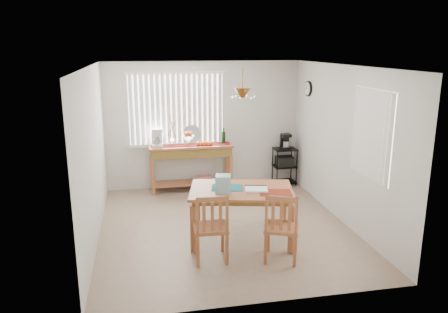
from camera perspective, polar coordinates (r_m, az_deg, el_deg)
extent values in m
cube|color=gray|center=(7.29, 0.06, -9.16)|extent=(4.00, 4.50, 0.01)
cube|color=silver|center=(9.10, -2.74, 4.16)|extent=(4.00, 0.10, 2.60)
cube|color=silver|center=(4.73, 5.47, -5.48)|extent=(4.00, 0.10, 2.60)
cube|color=silver|center=(6.80, -17.15, 0.06)|extent=(0.10, 4.50, 2.60)
cube|color=silver|center=(7.53, 15.55, 1.53)|extent=(0.10, 4.50, 2.60)
cube|color=white|center=(6.69, 0.07, 12.19)|extent=(4.00, 4.50, 0.10)
cube|color=white|center=(8.93, -6.23, 6.18)|extent=(1.90, 0.01, 1.40)
cube|color=white|center=(8.89, -12.03, 5.91)|extent=(0.07, 0.03, 1.40)
cube|color=white|center=(8.89, -11.34, 5.95)|extent=(0.07, 0.03, 1.40)
cube|color=white|center=(8.89, -10.66, 5.98)|extent=(0.07, 0.03, 1.40)
cube|color=white|center=(8.89, -9.98, 6.01)|extent=(0.07, 0.03, 1.40)
cube|color=white|center=(8.89, -9.29, 6.04)|extent=(0.07, 0.03, 1.40)
cube|color=white|center=(8.89, -8.61, 6.07)|extent=(0.07, 0.03, 1.40)
cube|color=white|center=(8.90, -7.93, 6.10)|extent=(0.07, 0.03, 1.40)
cube|color=white|center=(8.90, -7.25, 6.13)|extent=(0.07, 0.03, 1.40)
cube|color=white|center=(8.91, -6.57, 6.16)|extent=(0.07, 0.03, 1.40)
cube|color=white|center=(8.92, -5.89, 6.18)|extent=(0.07, 0.03, 1.40)
cube|color=white|center=(8.93, -5.21, 6.21)|extent=(0.07, 0.03, 1.40)
cube|color=white|center=(8.94, -4.53, 6.23)|extent=(0.07, 0.03, 1.40)
cube|color=white|center=(8.95, -3.86, 6.26)|extent=(0.07, 0.03, 1.40)
cube|color=white|center=(8.97, -3.18, 6.28)|extent=(0.07, 0.03, 1.40)
cube|color=white|center=(8.98, -2.51, 6.30)|extent=(0.07, 0.03, 1.40)
cube|color=white|center=(9.00, -1.85, 6.32)|extent=(0.07, 0.03, 1.40)
cube|color=white|center=(9.02, -1.18, 6.34)|extent=(0.07, 0.03, 1.40)
cube|color=white|center=(9.03, -0.52, 6.36)|extent=(0.07, 0.03, 1.40)
cube|color=white|center=(9.03, -6.09, 1.57)|extent=(1.98, 0.06, 0.06)
cube|color=white|center=(8.83, -6.35, 10.85)|extent=(1.98, 0.06, 0.06)
cube|color=white|center=(6.66, 18.74, 2.76)|extent=(0.01, 1.10, 1.30)
cube|color=white|center=(6.24, 20.87, 1.84)|extent=(0.03, 0.07, 1.30)
cube|color=white|center=(6.34, 20.36, 2.05)|extent=(0.03, 0.07, 1.30)
cube|color=white|center=(6.43, 19.85, 2.26)|extent=(0.03, 0.07, 1.30)
cube|color=white|center=(6.52, 19.37, 2.46)|extent=(0.03, 0.07, 1.30)
cube|color=white|center=(6.61, 18.89, 2.66)|extent=(0.03, 0.07, 1.30)
cube|color=white|center=(6.71, 18.43, 2.85)|extent=(0.03, 0.07, 1.30)
cube|color=white|center=(6.80, 17.98, 3.03)|extent=(0.03, 0.07, 1.30)
cube|color=white|center=(6.89, 17.55, 3.21)|extent=(0.03, 0.07, 1.30)
cube|color=white|center=(6.99, 17.12, 3.39)|extent=(0.03, 0.07, 1.30)
cube|color=white|center=(7.08, 16.71, 3.56)|extent=(0.03, 0.07, 1.30)
cylinder|color=black|center=(8.78, 10.94, 8.70)|extent=(0.04, 0.30, 0.30)
cylinder|color=white|center=(8.77, 10.80, 8.70)|extent=(0.01, 0.25, 0.25)
cylinder|color=olive|center=(6.22, 2.46, 9.98)|extent=(0.01, 0.01, 0.34)
cone|color=olive|center=(6.23, 2.44, 8.33)|extent=(0.24, 0.24, 0.14)
sphere|color=white|center=(6.28, 3.87, 7.81)|extent=(0.05, 0.05, 0.05)
sphere|color=white|center=(6.39, 2.85, 7.94)|extent=(0.05, 0.05, 0.05)
sphere|color=white|center=(6.35, 1.43, 7.91)|extent=(0.05, 0.05, 0.05)
sphere|color=white|center=(6.20, 0.98, 7.76)|extent=(0.05, 0.05, 0.05)
sphere|color=white|center=(6.09, 2.00, 7.63)|extent=(0.05, 0.05, 0.05)
sphere|color=white|center=(6.12, 3.47, 7.65)|extent=(0.05, 0.05, 0.05)
cube|color=#AD633A|center=(8.84, -4.35, 1.35)|extent=(1.68, 0.47, 0.04)
cube|color=olive|center=(8.86, -4.34, 0.62)|extent=(1.62, 0.43, 0.17)
cube|color=#AD633A|center=(8.75, -9.27, -2.74)|extent=(0.06, 0.06, 0.72)
cube|color=#AD633A|center=(8.93, 0.89, -2.21)|extent=(0.06, 0.06, 0.72)
cube|color=#AD633A|center=(9.10, -9.35, -2.07)|extent=(0.06, 0.06, 0.72)
cube|color=#AD633A|center=(9.27, 0.42, -1.57)|extent=(0.06, 0.06, 0.72)
cube|color=#AD633A|center=(9.04, -4.26, -3.39)|extent=(1.55, 0.41, 0.03)
cube|color=red|center=(9.05, -2.62, -2.89)|extent=(0.31, 0.23, 0.10)
cube|color=maroon|center=(8.83, -4.35, 1.50)|extent=(1.60, 0.26, 0.01)
cube|color=white|center=(8.78, -8.72, 1.45)|extent=(0.21, 0.25, 0.05)
cube|color=white|center=(8.83, -8.77, 2.40)|extent=(0.21, 0.08, 0.31)
cube|color=white|center=(8.69, -8.79, 3.38)|extent=(0.21, 0.23, 0.07)
cylinder|color=white|center=(8.72, -8.73, 2.01)|extent=(0.14, 0.14, 0.14)
cylinder|color=white|center=(8.79, -4.68, 1.77)|extent=(0.05, 0.05, 0.10)
cone|color=white|center=(8.77, -4.70, 2.41)|extent=(0.27, 0.27, 0.09)
sphere|color=#AC171B|center=(8.76, -4.37, 2.99)|extent=(0.08, 0.08, 0.08)
sphere|color=#AC171B|center=(8.80, -4.57, 3.04)|extent=(0.08, 0.08, 0.08)
sphere|color=#AC171B|center=(8.80, -4.91, 3.03)|extent=(0.08, 0.08, 0.08)
sphere|color=#AC171B|center=(8.75, -5.05, 2.96)|extent=(0.08, 0.08, 0.08)
sphere|color=#AC171B|center=(8.71, -4.85, 2.91)|extent=(0.08, 0.08, 0.08)
sphere|color=#AC171B|center=(8.71, -4.50, 2.93)|extent=(0.08, 0.08, 0.08)
sphere|color=#FF590D|center=(8.76, -3.34, 1.67)|extent=(0.08, 0.08, 0.08)
sphere|color=#FF590D|center=(8.77, -2.79, 1.70)|extent=(0.08, 0.08, 0.08)
sphere|color=#FF590D|center=(8.78, -2.25, 1.72)|extent=(0.08, 0.08, 0.08)
sphere|color=#FF590D|center=(8.79, -1.71, 1.74)|extent=(0.08, 0.08, 0.08)
cylinder|color=silver|center=(8.99, -4.19, 2.94)|extent=(0.38, 0.09, 0.37)
cylinder|color=white|center=(8.83, -6.77, 1.91)|extent=(0.08, 0.08, 0.15)
cylinder|color=#4C3823|center=(8.77, -6.83, 3.89)|extent=(0.09, 0.04, 0.47)
cylinder|color=#4C3823|center=(8.77, -6.84, 4.06)|extent=(0.14, 0.06, 0.51)
cylinder|color=#4C3823|center=(8.78, -6.83, 3.72)|extent=(0.18, 0.08, 0.38)
cylinder|color=#4C3823|center=(8.76, -6.84, 4.23)|extent=(0.06, 0.03, 0.58)
cylinder|color=#4C3823|center=(8.78, -6.82, 3.65)|extent=(0.23, 0.10, 0.32)
cylinder|color=black|center=(8.96, -0.07, 2.50)|extent=(0.08, 0.08, 0.24)
cylinder|color=black|center=(8.93, -0.07, 3.52)|extent=(0.03, 0.03, 0.08)
cylinder|color=black|center=(9.19, 6.97, -1.62)|extent=(0.02, 0.02, 0.79)
cylinder|color=black|center=(9.33, 9.46, -1.48)|extent=(0.02, 0.02, 0.79)
cylinder|color=black|center=(9.50, 6.35, -1.08)|extent=(0.02, 0.02, 0.79)
cylinder|color=black|center=(9.63, 8.78, -0.95)|extent=(0.02, 0.02, 0.79)
cube|color=black|center=(9.31, 7.97, 0.97)|extent=(0.46, 0.37, 0.03)
cube|color=black|center=(9.41, 7.89, -1.28)|extent=(0.46, 0.37, 0.02)
cube|color=black|center=(9.50, 7.83, -3.24)|extent=(0.46, 0.37, 0.02)
cube|color=black|center=(9.38, 7.92, -0.61)|extent=(0.35, 0.28, 0.20)
cube|color=black|center=(9.29, 8.02, 1.17)|extent=(0.19, 0.22, 0.05)
cube|color=black|center=(9.33, 7.90, 1.96)|extent=(0.19, 0.07, 0.28)
cube|color=black|center=(9.23, 8.08, 2.79)|extent=(0.19, 0.20, 0.06)
cylinder|color=silver|center=(9.26, 8.05, 1.66)|extent=(0.12, 0.12, 0.12)
cube|color=#AD633A|center=(6.54, 2.30, -4.45)|extent=(1.70, 1.28, 0.04)
cube|color=olive|center=(6.56, 2.30, -4.90)|extent=(1.57, 1.15, 0.07)
cube|color=#AD633A|center=(6.33, -4.06, -9.42)|extent=(0.09, 0.09, 0.71)
cube|color=#AD633A|center=(6.36, 8.71, -9.43)|extent=(0.09, 0.09, 0.71)
cube|color=#AD633A|center=(7.11, -3.46, -6.67)|extent=(0.09, 0.09, 0.71)
cube|color=#AD633A|center=(7.14, 7.84, -6.70)|extent=(0.09, 0.09, 0.71)
cube|color=#146A73|center=(6.59, 0.40, -4.08)|extent=(0.52, 0.42, 0.01)
cube|color=maroon|center=(6.41, 6.73, -4.70)|extent=(0.52, 0.42, 0.01)
cube|color=white|center=(6.49, 4.24, -4.31)|extent=(0.37, 0.32, 0.03)
cube|color=black|center=(6.62, 4.18, -3.90)|extent=(0.33, 0.10, 0.03)
cube|color=#8CC2CB|center=(6.34, -0.12, -3.60)|extent=(0.26, 0.26, 0.26)
cube|color=#AD633A|center=(6.07, -1.77, -9.28)|extent=(0.48, 0.48, 0.04)
cube|color=#AD633A|center=(6.37, -0.19, -10.50)|extent=(0.05, 0.05, 0.45)
cube|color=#AD633A|center=(6.33, -3.77, -10.71)|extent=(0.05, 0.05, 0.45)
cube|color=#AD633A|center=(6.02, 0.37, -12.05)|extent=(0.05, 0.05, 0.45)
cube|color=#AD633A|center=(5.98, -3.44, -12.28)|extent=(0.05, 0.05, 0.45)
cube|color=#AD633A|center=(5.80, 0.40, -7.50)|extent=(0.04, 0.04, 0.50)
cube|color=#AD633A|center=(5.75, -3.50, -7.71)|extent=(0.04, 0.04, 0.50)
cube|color=#AD633A|center=(5.70, -1.56, -5.57)|extent=(0.42, 0.05, 0.07)
cube|color=#AD633A|center=(5.80, -0.46, -7.78)|extent=(0.04, 0.02, 0.40)
cube|color=#AD633A|center=(5.78, -1.54, -7.84)|extent=(0.04, 0.02, 0.40)
cube|color=#AD633A|center=(5.77, -2.63, -7.90)|extent=(0.04, 0.02, 0.40)
cube|color=#AD633A|center=(6.13, 7.55, -9.17)|extent=(0.60, 0.60, 0.04)
cube|color=#AD633A|center=(6.40, 9.38, -10.59)|extent=(0.06, 0.06, 0.45)
cube|color=#AD633A|center=(6.42, 5.82, -10.39)|extent=(0.06, 0.06, 0.45)
cube|color=#AD633A|center=(6.05, 9.23, -12.13)|extent=(0.06, 0.06, 0.45)
cube|color=#AD633A|center=(6.07, 5.46, -11.91)|extent=(0.06, 0.06, 0.45)
cube|color=#AD633A|center=(5.83, 9.43, -7.62)|extent=(0.05, 0.05, 0.50)
cube|color=#AD633A|center=(5.85, 5.56, -7.41)|extent=(0.05, 0.05, 0.50)
cube|color=#AD633A|center=(5.76, 7.56, -5.50)|extent=(0.40, 0.19, 0.07)
cube|color=#AD633A|center=(5.84, 8.56, -7.80)|extent=(0.05, 0.04, 0.40)
cube|color=#AD633A|center=(5.84, 7.49, -7.74)|extent=(0.05, 0.04, 0.40)
cube|color=#AD633A|center=(5.85, 6.41, -7.68)|extent=(0.05, 0.04, 0.40)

